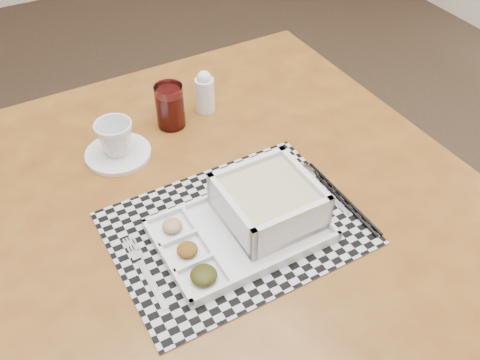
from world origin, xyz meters
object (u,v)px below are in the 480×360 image
object	(u,v)px
dining_table	(213,223)
serving_tray	(259,212)
creamer_bottle	(205,92)
cup	(115,138)
juice_glass	(170,107)

from	to	relation	value
dining_table	serving_tray	bearing A→B (deg)	-68.25
dining_table	creamer_bottle	bearing A→B (deg)	67.07
serving_tray	creamer_bottle	size ratio (longest dim) A/B	2.93
dining_table	creamer_bottle	size ratio (longest dim) A/B	10.05
dining_table	cup	distance (m)	0.29
dining_table	juice_glass	xyz separation A→B (m)	(0.02, 0.27, 0.13)
serving_tray	creamer_bottle	world-z (taller)	creamer_bottle
serving_tray	creamer_bottle	xyz separation A→B (m)	(0.08, 0.41, 0.02)
serving_tray	dining_table	bearing A→B (deg)	111.75
serving_tray	creamer_bottle	distance (m)	0.41
dining_table	juice_glass	distance (m)	0.30
dining_table	serving_tray	distance (m)	0.17
juice_glass	creamer_bottle	distance (m)	0.10
serving_tray	creamer_bottle	bearing A→B (deg)	79.45
juice_glass	creamer_bottle	xyz separation A→B (m)	(0.10, 0.02, 0.00)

